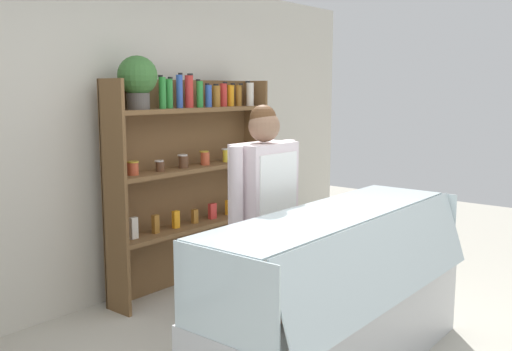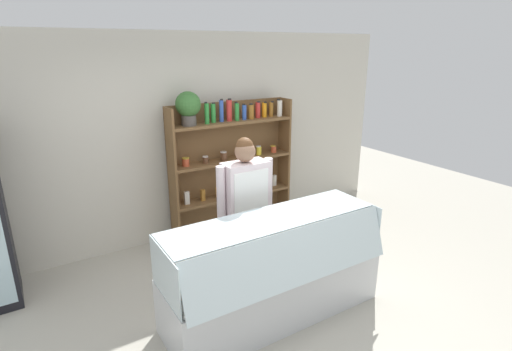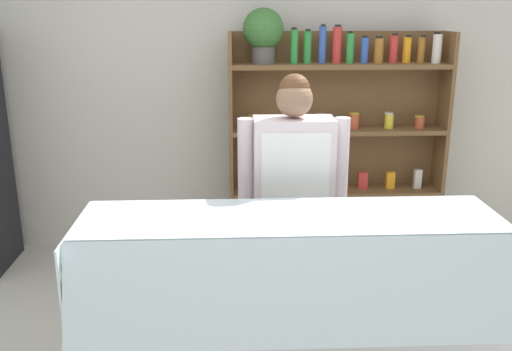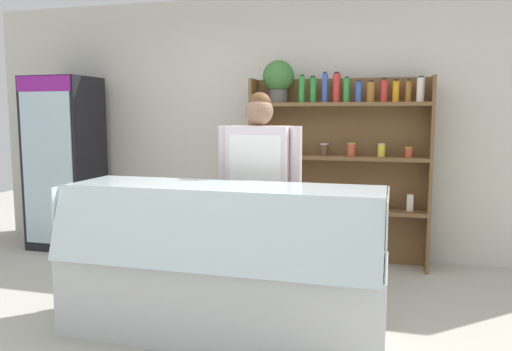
% 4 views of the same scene
% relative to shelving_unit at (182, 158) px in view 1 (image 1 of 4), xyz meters
% --- Properties ---
extents(back_wall, '(6.80, 0.10, 2.70)m').
position_rel_shelving_unit_xyz_m(back_wall, '(-0.57, 0.29, 0.20)').
color(back_wall, beige).
rests_on(back_wall, ground).
extents(shelving_unit, '(1.73, 0.31, 2.00)m').
position_rel_shelving_unit_xyz_m(shelving_unit, '(0.00, 0.00, 0.00)').
color(shelving_unit, brown).
rests_on(shelving_unit, ground).
extents(deli_display_case, '(2.13, 0.76, 1.01)m').
position_rel_shelving_unit_xyz_m(deli_display_case, '(-0.47, -1.86, -0.84)').
color(deli_display_case, silver).
rests_on(deli_display_case, ground).
extents(shop_clerk, '(0.66, 0.25, 1.64)m').
position_rel_shelving_unit_xyz_m(shop_clerk, '(-0.39, -1.21, -0.18)').
color(shop_clerk, '#2D2D38').
rests_on(shop_clerk, ground).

